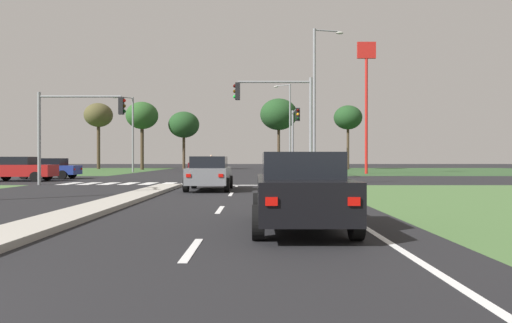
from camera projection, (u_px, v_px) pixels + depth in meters
The scene contains 38 objects.
ground_plane at pixel (193, 180), 33.32m from camera, with size 200.00×200.00×0.00m, color black.
grass_verge_far_left at pixel (11, 171), 57.92m from camera, with size 35.00×35.00×0.01m, color #385B2D.
grass_verge_far_right at pixel (431, 171), 57.71m from camera, with size 35.00×35.00×0.01m, color #2D4C28.
median_island_near at pixel (107, 205), 14.32m from camera, with size 1.20×22.00×0.14m, color #ADA89E.
median_island_far at pixel (221, 170), 58.32m from camera, with size 1.20×36.00×0.14m, color gray.
lane_dash_near at pixel (194, 249), 7.67m from camera, with size 0.14×2.00×0.01m, color silver.
lane_dash_second at pixel (222, 210), 13.67m from camera, with size 0.14×2.00×0.01m, color silver.
lane_dash_third at pixel (233, 194), 19.67m from camera, with size 0.14×2.00×0.01m, color silver.
lane_dash_fourth at pixel (239, 186), 25.67m from camera, with size 0.14×2.00×0.01m, color silver.
edge_line_right at pixel (330, 204), 15.29m from camera, with size 0.14×24.00×0.01m, color silver.
stop_bar_near at pixel (245, 185), 26.30m from camera, with size 6.40×0.50×0.01m, color silver.
crosswalk_bar_near at pixel (73, 183), 28.14m from camera, with size 0.70×2.80×0.01m, color silver.
crosswalk_bar_second at pixel (92, 183), 28.14m from camera, with size 0.70×2.80×0.01m, color silver.
crosswalk_bar_third at pixel (112, 183), 28.13m from camera, with size 0.70×2.80×0.01m, color silver.
crosswalk_bar_fourth at pixel (131, 183), 28.13m from camera, with size 0.70×2.80×0.01m, color silver.
crosswalk_bar_fifth at pixel (151, 183), 28.12m from camera, with size 0.70×2.80×0.01m, color silver.
crosswalk_bar_sixth at pixel (170, 183), 28.12m from camera, with size 0.70×2.80×0.01m, color silver.
crosswalk_bar_seventh at pixel (190, 183), 28.12m from camera, with size 0.70×2.80×0.01m, color silver.
crosswalk_bar_eighth at pixel (209, 183), 28.11m from camera, with size 0.70×2.80×0.01m, color silver.
car_blue_near at pixel (51, 168), 34.86m from camera, with size 4.33×2.03×1.50m.
car_maroon_second at pixel (200, 165), 55.56m from camera, with size 1.98×4.20×1.54m.
car_grey_third at pixel (211, 173), 22.15m from camera, with size 2.01×4.27×1.57m.
car_silver_fourth at pixel (296, 169), 33.51m from camera, with size 4.31×2.08×1.50m.
car_red_fifth at pixel (22, 169), 31.19m from camera, with size 4.39×2.00×1.59m.
car_black_sixth at pixel (302, 190), 10.00m from camera, with size 1.98×4.62×1.60m.
traffic_signal_near_right at pixel (285, 112), 26.67m from camera, with size 4.44×0.32×6.01m.
traffic_signal_near_left at pixel (75, 120), 26.72m from camera, with size 4.95×0.32×5.19m.
traffic_signal_far_right at pixel (296, 129), 37.98m from camera, with size 0.32×5.11×5.50m.
street_lamp_second at pixel (318, 96), 34.72m from camera, with size 2.29×0.66×10.93m.
street_lamp_third at pixel (133, 130), 51.42m from camera, with size 1.83×1.81×8.10m.
street_lamp_fourth at pixel (291, 123), 59.68m from camera, with size 2.09×1.19×10.80m.
pedestrian_at_median at pixel (213, 162), 45.15m from camera, with size 0.34×0.34×1.70m.
fastfood_pole_sign at pixel (368, 79), 46.45m from camera, with size 1.80×0.40×12.83m.
treeline_near at pixel (101, 116), 68.30m from camera, with size 4.01×4.01×9.42m.
treeline_second at pixel (144, 116), 63.47m from camera, with size 4.25×4.25×9.03m.
treeline_third at pixel (186, 125), 64.94m from camera, with size 4.19×4.19×7.88m.
treeline_fourth at pixel (281, 115), 64.29m from camera, with size 5.00×5.00×9.57m.
treeline_fifth at pixel (350, 118), 65.63m from camera, with size 3.90×3.90×8.81m.
Camera 1 is at (4.53, -3.29, 1.47)m, focal length 33.53 mm.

